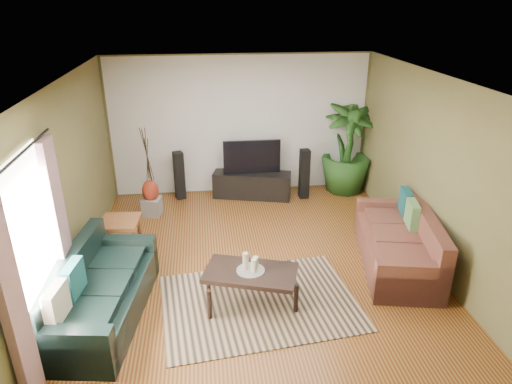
{
  "coord_description": "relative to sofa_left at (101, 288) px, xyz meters",
  "views": [
    {
      "loc": [
        -0.73,
        -5.8,
        3.67
      ],
      "look_at": [
        0.0,
        0.2,
        1.05
      ],
      "focal_mm": 32.0,
      "sensor_mm": 36.0,
      "label": 1
    }
  ],
  "objects": [
    {
      "name": "floor",
      "position": [
        2.03,
        1.04,
        -0.42
      ],
      "size": [
        5.5,
        5.5,
        0.0
      ],
      "primitive_type": "plane",
      "color": "#8E5D24",
      "rests_on": "ground"
    },
    {
      "name": "ceiling",
      "position": [
        2.03,
        1.04,
        2.28
      ],
      "size": [
        5.5,
        5.5,
        0.0
      ],
      "primitive_type": "plane",
      "rotation": [
        3.14,
        0.0,
        0.0
      ],
      "color": "white",
      "rests_on": "ground"
    },
    {
      "name": "wall_back",
      "position": [
        2.03,
        3.79,
        0.93
      ],
      "size": [
        5.0,
        0.0,
        5.0
      ],
      "primitive_type": "plane",
      "rotation": [
        1.57,
        0.0,
        0.0
      ],
      "color": "brown",
      "rests_on": "ground"
    },
    {
      "name": "wall_front",
      "position": [
        2.03,
        -1.71,
        0.93
      ],
      "size": [
        5.0,
        0.0,
        5.0
      ],
      "primitive_type": "plane",
      "rotation": [
        -1.57,
        0.0,
        0.0
      ],
      "color": "brown",
      "rests_on": "ground"
    },
    {
      "name": "wall_left",
      "position": [
        -0.47,
        1.04,
        0.92
      ],
      "size": [
        0.0,
        5.5,
        5.5
      ],
      "primitive_type": "plane",
      "rotation": [
        1.57,
        0.0,
        1.57
      ],
      "color": "brown",
      "rests_on": "ground"
    },
    {
      "name": "wall_right",
      "position": [
        4.53,
        1.04,
        0.92
      ],
      "size": [
        0.0,
        5.5,
        5.5
      ],
      "primitive_type": "plane",
      "rotation": [
        1.57,
        0.0,
        -1.57
      ],
      "color": "brown",
      "rests_on": "ground"
    },
    {
      "name": "backwall_panel",
      "position": [
        2.03,
        3.78,
        0.93
      ],
      "size": [
        4.9,
        0.0,
        4.9
      ],
      "primitive_type": "plane",
      "rotation": [
        1.57,
        0.0,
        0.0
      ],
      "color": "white",
      "rests_on": "ground"
    },
    {
      "name": "window_pane",
      "position": [
        -0.45,
        -0.56,
        0.97
      ],
      "size": [
        0.0,
        1.8,
        1.8
      ],
      "primitive_type": "plane",
      "rotation": [
        1.57,
        0.0,
        1.57
      ],
      "color": "white",
      "rests_on": "ground"
    },
    {
      "name": "curtain_near",
      "position": [
        -0.4,
        -1.31,
        0.72
      ],
      "size": [
        0.08,
        0.35,
        2.2
      ],
      "primitive_type": "cube",
      "color": "gray",
      "rests_on": "ground"
    },
    {
      "name": "curtain_far",
      "position": [
        -0.4,
        0.19,
        0.72
      ],
      "size": [
        0.08,
        0.35,
        2.2
      ],
      "primitive_type": "cube",
      "color": "gray",
      "rests_on": "ground"
    },
    {
      "name": "curtain_rod",
      "position": [
        -0.4,
        -0.56,
        1.87
      ],
      "size": [
        0.03,
        1.9,
        0.03
      ],
      "primitive_type": "cylinder",
      "rotation": [
        1.57,
        0.0,
        0.0
      ],
      "color": "black",
      "rests_on": "ground"
    },
    {
      "name": "sofa_left",
      "position": [
        0.0,
        0.0,
        0.0
      ],
      "size": [
        1.17,
        2.17,
        0.85
      ],
      "primitive_type": "cube",
      "rotation": [
        0.0,
        0.0,
        1.42
      ],
      "color": "black",
      "rests_on": "floor"
    },
    {
      "name": "sofa_right",
      "position": [
        4.03,
        0.74,
        0.0
      ],
      "size": [
        1.32,
        2.21,
        0.85
      ],
      "primitive_type": "cube",
      "rotation": [
        0.0,
        0.0,
        -1.77
      ],
      "color": "brown",
      "rests_on": "floor"
    },
    {
      "name": "area_rug",
      "position": [
        1.93,
        0.05,
        -0.42
      ],
      "size": [
        2.66,
        2.02,
        0.01
      ],
      "primitive_type": "cube",
      "rotation": [
        0.0,
        0.0,
        0.11
      ],
      "color": "tan",
      "rests_on": "floor"
    },
    {
      "name": "coffee_table",
      "position": [
        1.82,
        0.08,
        -0.19
      ],
      "size": [
        1.29,
        0.95,
        0.47
      ],
      "primitive_type": "cube",
      "rotation": [
        0.0,
        0.0,
        -0.31
      ],
      "color": "black",
      "rests_on": "floor"
    },
    {
      "name": "candle_tray",
      "position": [
        1.82,
        0.08,
        0.05
      ],
      "size": [
        0.36,
        0.36,
        0.02
      ],
      "primitive_type": "cylinder",
      "color": "gray",
      "rests_on": "coffee_table"
    },
    {
      "name": "candle_tall",
      "position": [
        1.76,
        0.11,
        0.18
      ],
      "size": [
        0.07,
        0.07,
        0.23
      ],
      "primitive_type": "cylinder",
      "color": "beige",
      "rests_on": "candle_tray"
    },
    {
      "name": "candle_mid",
      "position": [
        1.86,
        0.04,
        0.15
      ],
      "size": [
        0.07,
        0.07,
        0.18
      ],
      "primitive_type": "cylinder",
      "color": "white",
      "rests_on": "candle_tray"
    },
    {
      "name": "candle_short",
      "position": [
        1.89,
        0.14,
        0.14
      ],
      "size": [
        0.07,
        0.07,
        0.15
      ],
      "primitive_type": "cylinder",
      "color": "beige",
      "rests_on": "candle_tray"
    },
    {
      "name": "tv_stand",
      "position": [
        2.22,
        3.44,
        -0.18
      ],
      "size": [
        1.56,
        0.8,
        0.5
      ],
      "primitive_type": "cube",
      "rotation": [
        0.0,
        0.0,
        -0.25
      ],
      "color": "black",
      "rests_on": "floor"
    },
    {
      "name": "television",
      "position": [
        2.22,
        3.46,
        0.4
      ],
      "size": [
        1.1,
        0.06,
        0.65
      ],
      "primitive_type": "cube",
      "color": "black",
      "rests_on": "tv_stand"
    },
    {
      "name": "speaker_left",
      "position": [
        0.82,
        3.54,
        0.05
      ],
      "size": [
        0.22,
        0.23,
        0.94
      ],
      "primitive_type": "cube",
      "rotation": [
        0.0,
        0.0,
        0.34
      ],
      "color": "black",
      "rests_on": "floor"
    },
    {
      "name": "speaker_right",
      "position": [
        3.22,
        3.29,
        0.06
      ],
      "size": [
        0.18,
        0.2,
        0.98
      ],
      "primitive_type": "cube",
      "rotation": [
        0.0,
        0.0,
        0.05
      ],
      "color": "black",
      "rests_on": "floor"
    },
    {
      "name": "potted_plant",
      "position": [
        4.12,
        3.54,
        0.47
      ],
      "size": [
        1.07,
        1.07,
        1.79
      ],
      "primitive_type": "imported",
      "rotation": [
        0.0,
        0.0,
        0.07
      ],
      "color": "#204918",
      "rests_on": "floor"
    },
    {
      "name": "plant_pot",
      "position": [
        4.12,
        3.54,
        -0.3
      ],
      "size": [
        0.33,
        0.33,
        0.26
      ],
      "primitive_type": "cylinder",
      "color": "black",
      "rests_on": "floor"
    },
    {
      "name": "pedestal",
      "position": [
        0.33,
        2.86,
        -0.27
      ],
      "size": [
        0.37,
        0.37,
        0.32
      ],
      "primitive_type": "cube",
      "rotation": [
        0.0,
        0.0,
        -0.16
      ],
      "color": "gray",
      "rests_on": "floor"
    },
    {
      "name": "vase",
      "position": [
        0.33,
        2.86,
        0.04
      ],
      "size": [
        0.29,
        0.29,
        0.41
      ],
      "primitive_type": "ellipsoid",
      "color": "maroon",
      "rests_on": "pedestal"
    },
    {
      "name": "side_table",
      "position": [
        0.01,
        1.48,
        -0.13
      ],
      "size": [
        0.6,
        0.6,
        0.59
      ],
      "primitive_type": "cube",
      "rotation": [
        0.0,
        0.0,
        -0.08
      ],
      "color": "#965331",
      "rests_on": "floor"
    }
  ]
}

